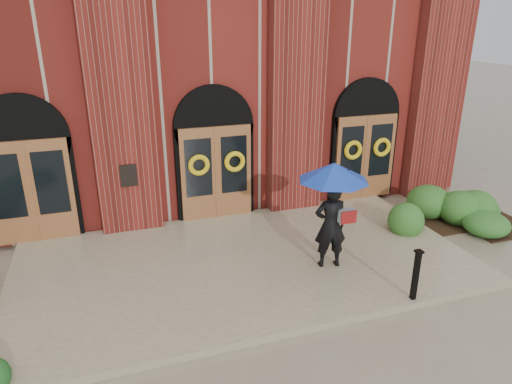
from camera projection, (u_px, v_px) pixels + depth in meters
name	position (u px, v px, depth m)	size (l,w,h in m)	color
ground	(248.00, 269.00, 10.18)	(90.00, 90.00, 0.00)	gray
landing	(246.00, 262.00, 10.29)	(10.00, 5.30, 0.15)	tan
church_building	(174.00, 69.00, 16.72)	(16.20, 12.53, 7.00)	maroon
man_with_umbrella	(333.00, 195.00, 9.46)	(1.72, 1.72, 2.35)	black
metal_post	(416.00, 274.00, 8.64)	(0.14, 0.14, 1.05)	black
hedge_wall_right	(429.00, 210.00, 12.24)	(3.32, 1.33, 0.85)	#2D6022
hedge_front_right	(497.00, 216.00, 12.18)	(1.60, 1.37, 0.57)	#2B6123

